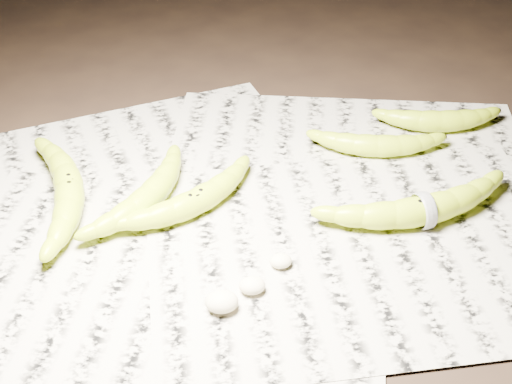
{
  "coord_description": "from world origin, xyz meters",
  "views": [
    {
      "loc": [
        -0.06,
        -0.74,
        0.63
      ],
      "look_at": [
        -0.0,
        -0.0,
        0.05
      ],
      "focal_mm": 50.0,
      "sensor_mm": 36.0,
      "label": 1
    }
  ],
  "objects": [
    {
      "name": "banana_center",
      "position": [
        -0.09,
        0.02,
        0.03
      ],
      "size": [
        0.2,
        0.17,
        0.04
      ],
      "primitive_type": null,
      "rotation": [
        0.0,
        0.0,
        0.62
      ],
      "color": "#B2D01A",
      "rests_on": "newspaper_patch"
    },
    {
      "name": "banana_taped",
      "position": [
        0.22,
        -0.03,
        0.03
      ],
      "size": [
        0.26,
        0.12,
        0.04
      ],
      "primitive_type": null,
      "rotation": [
        0.0,
        0.0,
        0.23
      ],
      "color": "#B2D01A",
      "rests_on": "newspaper_patch"
    },
    {
      "name": "banana_upper_b",
      "position": [
        0.3,
        0.2,
        0.03
      ],
      "size": [
        0.17,
        0.07,
        0.04
      ],
      "primitive_type": null,
      "rotation": [
        0.0,
        0.0,
        -0.05
      ],
      "color": "#B2D01A",
      "rests_on": "newspaper_patch"
    },
    {
      "name": "measuring_tape",
      "position": [
        0.22,
        -0.03,
        0.03
      ],
      "size": [
        0.02,
        0.05,
        0.05
      ],
      "primitive_type": "torus",
      "rotation": [
        0.0,
        1.57,
        0.23
      ],
      "color": "white",
      "rests_on": "newspaper_patch"
    },
    {
      "name": "banana_left_a",
      "position": [
        -0.26,
        0.05,
        0.03
      ],
      "size": [
        0.11,
        0.24,
        0.04
      ],
      "primitive_type": null,
      "rotation": [
        0.0,
        0.0,
        1.75
      ],
      "color": "#B2D01A",
      "rests_on": "newspaper_patch"
    },
    {
      "name": "banana_upper_a",
      "position": [
        0.19,
        0.13,
        0.03
      ],
      "size": [
        0.18,
        0.08,
        0.03
      ],
      "primitive_type": null,
      "rotation": [
        0.0,
        0.0,
        -0.13
      ],
      "color": "#B2D01A",
      "rests_on": "newspaper_patch"
    },
    {
      "name": "flesh_chunk_c",
      "position": [
        -0.02,
        -0.14,
        0.02
      ],
      "size": [
        0.03,
        0.03,
        0.02
      ],
      "primitive_type": "ellipsoid",
      "color": "beige",
      "rests_on": "newspaper_patch"
    },
    {
      "name": "banana_left_b",
      "position": [
        -0.15,
        0.03,
        0.03
      ],
      "size": [
        0.16,
        0.2,
        0.04
      ],
      "primitive_type": null,
      "rotation": [
        0.0,
        0.0,
        1.01
      ],
      "color": "#B2D01A",
      "rests_on": "newspaper_patch"
    },
    {
      "name": "flesh_chunk_a",
      "position": [
        -0.06,
        -0.16,
        0.02
      ],
      "size": [
        0.04,
        0.03,
        0.02
      ],
      "primitive_type": "ellipsoid",
      "color": "beige",
      "rests_on": "newspaper_patch"
    },
    {
      "name": "newspaper_patch",
      "position": [
        -0.01,
        0.02,
        0.0
      ],
      "size": [
        0.9,
        0.7,
        0.01
      ],
      "primitive_type": "cube",
      "color": "#AFA896",
      "rests_on": "ground"
    },
    {
      "name": "ground",
      "position": [
        0.0,
        0.0,
        0.0
      ],
      "size": [
        3.0,
        3.0,
        0.0
      ],
      "primitive_type": "plane",
      "color": "black",
      "rests_on": "ground"
    },
    {
      "name": "flesh_chunk_b",
      "position": [
        0.02,
        -0.1,
        0.02
      ],
      "size": [
        0.03,
        0.02,
        0.02
      ],
      "primitive_type": "ellipsoid",
      "color": "beige",
      "rests_on": "newspaper_patch"
    }
  ]
}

